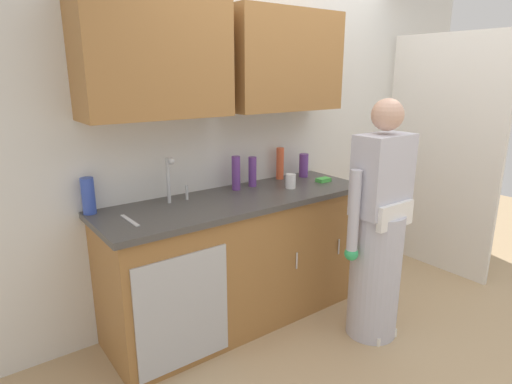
% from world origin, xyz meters
% --- Properties ---
extents(ground_plane, '(9.00, 9.00, 0.00)m').
position_xyz_m(ground_plane, '(0.00, 0.00, 0.00)').
color(ground_plane, tan).
extents(kitchen_wall_with_uppers, '(4.80, 0.44, 2.70)m').
position_xyz_m(kitchen_wall_with_uppers, '(-0.14, 0.99, 1.48)').
color(kitchen_wall_with_uppers, silver).
rests_on(kitchen_wall_with_uppers, ground).
extents(closet_door_panel, '(0.04, 1.10, 2.10)m').
position_xyz_m(closet_door_panel, '(1.45, 0.40, 1.05)').
color(closet_door_panel, silver).
rests_on(closet_door_panel, ground).
extents(counter_cabinet, '(1.90, 0.62, 0.90)m').
position_xyz_m(counter_cabinet, '(-0.55, 0.70, 0.45)').
color(counter_cabinet, '#9E6B38').
rests_on(counter_cabinet, ground).
extents(countertop, '(1.96, 0.66, 0.04)m').
position_xyz_m(countertop, '(-0.55, 0.70, 0.92)').
color(countertop, '#474442').
rests_on(countertop, counter_cabinet).
extents(sink, '(0.50, 0.36, 0.35)m').
position_xyz_m(sink, '(-0.95, 0.71, 0.93)').
color(sink, '#B7BABF').
rests_on(sink, counter_cabinet).
extents(person_at_sink, '(0.55, 0.34, 1.62)m').
position_xyz_m(person_at_sink, '(0.09, -0.01, 0.69)').
color(person_at_sink, white).
rests_on(person_at_sink, ground).
extents(bottle_soap, '(0.07, 0.07, 0.19)m').
position_xyz_m(bottle_soap, '(0.22, 0.87, 1.04)').
color(bottle_soap, '#66388C').
rests_on(bottle_soap, countertop).
extents(bottle_water_tall, '(0.06, 0.06, 0.22)m').
position_xyz_m(bottle_water_tall, '(-0.30, 0.87, 1.05)').
color(bottle_water_tall, '#66388C').
rests_on(bottle_water_tall, countertop).
extents(bottle_water_short, '(0.06, 0.06, 0.25)m').
position_xyz_m(bottle_water_short, '(0.02, 0.93, 1.07)').
color(bottle_water_short, '#E05933').
rests_on(bottle_water_short, countertop).
extents(bottle_cleaner_spray, '(0.08, 0.08, 0.22)m').
position_xyz_m(bottle_cleaner_spray, '(-1.48, 0.93, 1.05)').
color(bottle_cleaner_spray, '#334CB2').
rests_on(bottle_cleaner_spray, countertop).
extents(bottle_dish_liquid, '(0.06, 0.06, 0.25)m').
position_xyz_m(bottle_dish_liquid, '(-0.45, 0.86, 1.06)').
color(bottle_dish_liquid, '#66388C').
rests_on(bottle_dish_liquid, countertop).
extents(cup_by_sink, '(0.08, 0.08, 0.11)m').
position_xyz_m(cup_by_sink, '(-0.10, 0.66, 0.99)').
color(cup_by_sink, white).
rests_on(cup_by_sink, countertop).
extents(knife_on_counter, '(0.03, 0.24, 0.01)m').
position_xyz_m(knife_on_counter, '(-1.33, 0.66, 0.94)').
color(knife_on_counter, silver).
rests_on(knife_on_counter, countertop).
extents(sponge, '(0.11, 0.07, 0.03)m').
position_xyz_m(sponge, '(0.23, 0.65, 0.96)').
color(sponge, '#4CBF4C').
rests_on(sponge, countertop).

